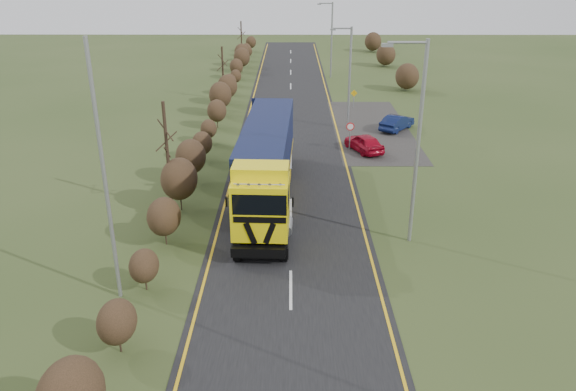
# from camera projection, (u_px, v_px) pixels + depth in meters

# --- Properties ---
(ground) EXTENTS (160.00, 160.00, 0.00)m
(ground) POSITION_uv_depth(u_px,v_px,m) (291.00, 245.00, 27.06)
(ground) COLOR #32431C
(ground) RESTS_ON ground
(road) EXTENTS (8.00, 120.00, 0.02)m
(road) POSITION_uv_depth(u_px,v_px,m) (291.00, 172.00, 36.26)
(road) COLOR black
(road) RESTS_ON ground
(layby) EXTENTS (6.00, 18.00, 0.02)m
(layby) POSITION_uv_depth(u_px,v_px,m) (371.00, 128.00, 45.43)
(layby) COLOR #2B2926
(layby) RESTS_ON ground
(lane_markings) EXTENTS (7.52, 116.00, 0.01)m
(lane_markings) POSITION_uv_depth(u_px,v_px,m) (291.00, 173.00, 35.97)
(lane_markings) COLOR gold
(lane_markings) RESTS_ON road
(hedgerow) EXTENTS (2.24, 102.04, 6.05)m
(hedgerow) POSITION_uv_depth(u_px,v_px,m) (191.00, 159.00, 33.72)
(hedgerow) COLOR black
(hedgerow) RESTS_ON ground
(lorry) EXTENTS (3.06, 15.34, 4.25)m
(lorry) POSITION_uv_depth(u_px,v_px,m) (266.00, 160.00, 31.11)
(lorry) COLOR black
(lorry) RESTS_ON ground
(car_red_hatchback) EXTENTS (2.85, 4.01, 1.27)m
(car_red_hatchback) POSITION_uv_depth(u_px,v_px,m) (364.00, 143.00, 39.83)
(car_red_hatchback) COLOR #A5081E
(car_red_hatchback) RESTS_ON ground
(car_blue_sedan) EXTENTS (3.29, 3.77, 1.23)m
(car_blue_sedan) POSITION_uv_depth(u_px,v_px,m) (397.00, 123.00, 44.79)
(car_blue_sedan) COLOR #0B163F
(car_blue_sedan) RESTS_ON ground
(streetlight_near) EXTENTS (2.04, 0.19, 9.60)m
(streetlight_near) POSITION_uv_depth(u_px,v_px,m) (416.00, 136.00, 25.39)
(streetlight_near) COLOR gray
(streetlight_near) RESTS_ON ground
(streetlight_mid) EXTENTS (1.71, 0.18, 7.97)m
(streetlight_mid) POSITION_uv_depth(u_px,v_px,m) (349.00, 74.00, 43.70)
(streetlight_mid) COLOR gray
(streetlight_mid) RESTS_ON ground
(streetlight_far) EXTENTS (1.77, 0.18, 8.27)m
(streetlight_far) POSITION_uv_depth(u_px,v_px,m) (331.00, 37.00, 63.00)
(streetlight_far) COLOR gray
(streetlight_far) RESTS_ON ground
(left_pole) EXTENTS (0.16, 0.16, 10.33)m
(left_pole) POSITION_uv_depth(u_px,v_px,m) (105.00, 178.00, 20.95)
(left_pole) COLOR gray
(left_pole) RESTS_ON ground
(speed_sign) EXTENTS (0.57, 0.10, 2.08)m
(speed_sign) POSITION_uv_depth(u_px,v_px,m) (350.00, 131.00, 39.63)
(speed_sign) COLOR gray
(speed_sign) RESTS_ON ground
(warning_board) EXTENTS (0.63, 0.11, 1.64)m
(warning_board) POSITION_uv_depth(u_px,v_px,m) (354.00, 97.00, 51.45)
(warning_board) COLOR gray
(warning_board) RESTS_ON ground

